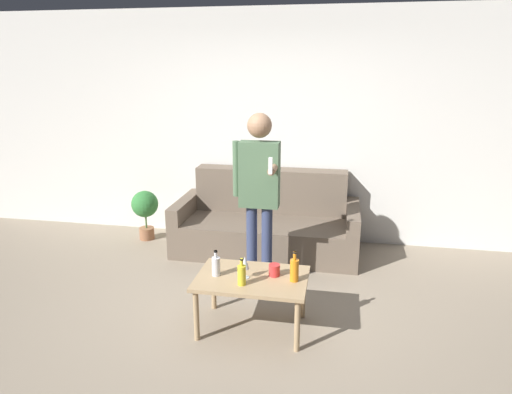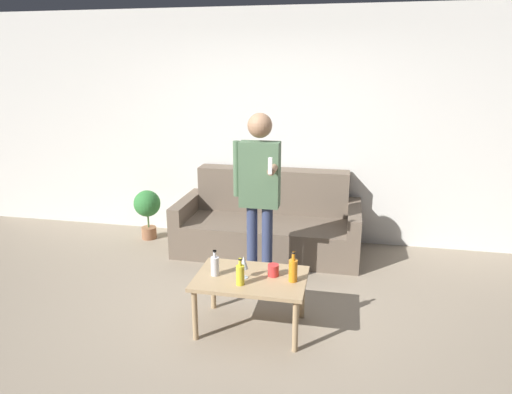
{
  "view_description": "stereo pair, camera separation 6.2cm",
  "coord_description": "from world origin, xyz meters",
  "px_view_note": "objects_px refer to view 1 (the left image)",
  "views": [
    {
      "loc": [
        0.76,
        -3.11,
        2.08
      ],
      "look_at": [
        0.05,
        0.69,
        0.95
      ],
      "focal_mm": 32.0,
      "sensor_mm": 36.0,
      "label": 1
    },
    {
      "loc": [
        0.82,
        -3.1,
        2.08
      ],
      "look_at": [
        0.05,
        0.69,
        0.95
      ],
      "focal_mm": 32.0,
      "sensor_mm": 36.0,
      "label": 2
    }
  ],
  "objects_px": {
    "couch": "(267,223)",
    "bottle_orange": "(216,266)",
    "person_standing_front": "(259,185)",
    "coffee_table": "(252,283)"
  },
  "relations": [
    {
      "from": "couch",
      "to": "bottle_orange",
      "type": "height_order",
      "value": "couch"
    },
    {
      "from": "couch",
      "to": "coffee_table",
      "type": "relative_size",
      "value": 2.33
    },
    {
      "from": "couch",
      "to": "coffee_table",
      "type": "distance_m",
      "value": 1.68
    },
    {
      "from": "coffee_table",
      "to": "person_standing_front",
      "type": "relative_size",
      "value": 0.53
    },
    {
      "from": "coffee_table",
      "to": "bottle_orange",
      "type": "distance_m",
      "value": 0.32
    },
    {
      "from": "bottle_orange",
      "to": "person_standing_front",
      "type": "xyz_separation_m",
      "value": [
        0.2,
        0.77,
        0.47
      ]
    },
    {
      "from": "coffee_table",
      "to": "person_standing_front",
      "type": "height_order",
      "value": "person_standing_front"
    },
    {
      "from": "couch",
      "to": "bottle_orange",
      "type": "relative_size",
      "value": 9.69
    },
    {
      "from": "bottle_orange",
      "to": "person_standing_front",
      "type": "bearing_deg",
      "value": 75.2
    },
    {
      "from": "couch",
      "to": "bottle_orange",
      "type": "xyz_separation_m",
      "value": [
        -0.14,
        -1.7,
        0.23
      ]
    }
  ]
}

